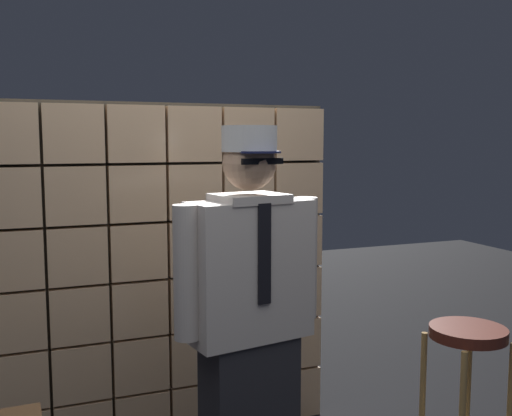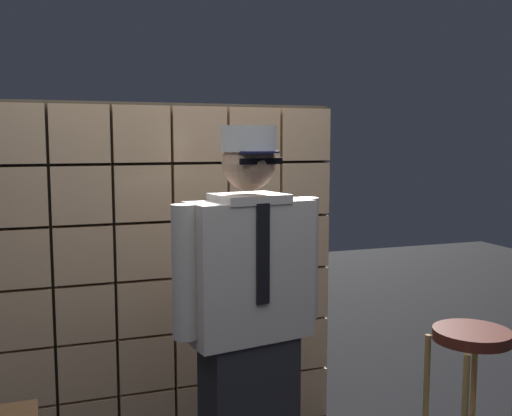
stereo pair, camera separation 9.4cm
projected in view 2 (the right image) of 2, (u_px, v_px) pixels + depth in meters
glass_block_wall at (172, 276)px, 3.16m from camera, size 1.84×0.10×1.84m
standing_person at (249, 322)px, 2.45m from camera, size 0.67×0.33×1.68m
bar_stool at (470, 374)px, 2.63m from camera, size 0.34×0.34×0.79m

